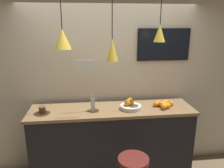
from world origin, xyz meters
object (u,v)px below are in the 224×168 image
at_px(fruit_bowl, 130,105).
at_px(spread_jar, 42,110).
at_px(juice_bottle, 93,104).
at_px(mounted_tv, 164,45).

bearing_deg(fruit_bowl, spread_jar, -179.57).
distance_m(juice_bottle, spread_jar, 0.66).
relative_size(fruit_bowl, juice_bottle, 1.30).
xyz_separation_m(juice_bottle, spread_jar, (-0.66, 0.00, -0.05)).
xyz_separation_m(fruit_bowl, mounted_tv, (0.56, 0.38, 0.77)).
bearing_deg(fruit_bowl, mounted_tv, 34.65).
xyz_separation_m(fruit_bowl, spread_jar, (-1.16, -0.01, -0.01)).
bearing_deg(spread_jar, fruit_bowl, 0.43).
height_order(juice_bottle, spread_jar, juice_bottle).
bearing_deg(mounted_tv, juice_bottle, -159.68).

